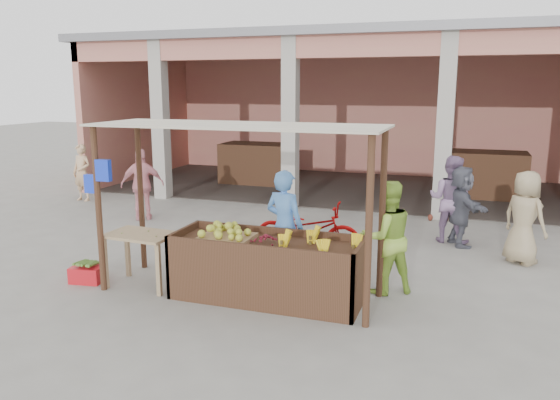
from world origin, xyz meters
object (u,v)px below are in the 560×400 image
at_px(vendor_green, 387,234).
at_px(side_table, 141,243).
at_px(motorcycle, 308,229).
at_px(fruit_stall, 267,271).
at_px(red_crate, 88,274).
at_px(vendor_blue, 285,223).

bearing_deg(vendor_green, side_table, -18.13).
bearing_deg(motorcycle, fruit_stall, 175.82).
height_order(red_crate, vendor_green, vendor_green).
bearing_deg(fruit_stall, red_crate, -174.73).
relative_size(red_crate, vendor_green, 0.27).
height_order(fruit_stall, side_table, fruit_stall).
relative_size(fruit_stall, red_crate, 5.58).
relative_size(vendor_blue, motorcycle, 0.94).
xyz_separation_m(side_table, vendor_blue, (1.90, 0.87, 0.25)).
bearing_deg(vendor_blue, side_table, 38.84).
distance_m(fruit_stall, vendor_green, 1.75).
relative_size(fruit_stall, side_table, 2.55).
height_order(fruit_stall, red_crate, fruit_stall).
height_order(side_table, red_crate, side_table).
bearing_deg(motorcycle, red_crate, 124.34).
bearing_deg(vendor_green, vendor_blue, -31.85).
distance_m(fruit_stall, vendor_blue, 0.91).
bearing_deg(red_crate, motorcycle, 29.33).
distance_m(side_table, vendor_green, 3.53).
bearing_deg(side_table, red_crate, -167.19).
xyz_separation_m(fruit_stall, vendor_green, (1.50, 0.79, 0.45)).
bearing_deg(vendor_blue, vendor_green, -164.67).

